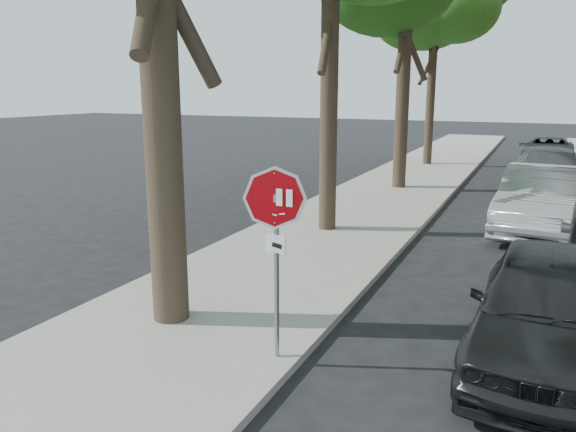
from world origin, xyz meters
name	(u,v)px	position (x,y,z in m)	size (l,w,h in m)	color
ground	(325,375)	(0.00, 0.00, 0.00)	(120.00, 120.00, 0.00)	black
sidewalk_left	(381,197)	(-2.50, 12.00, 0.06)	(4.00, 55.00, 0.12)	gray
curb_left	(443,202)	(-0.45, 12.00, 0.07)	(0.12, 55.00, 0.13)	#9E9384
stop_sign	(276,226)	(-0.70, -0.03, 1.95)	(0.76, 0.34, 2.61)	gray
tree_far	(435,9)	(-2.72, 21.11, 7.21)	(5.29, 4.91, 9.33)	black
car_a	(548,307)	(2.60, 1.59, 0.80)	(1.88, 4.68, 1.59)	black
car_b	(540,200)	(2.39, 9.46, 0.84)	(1.78, 5.10, 1.68)	#AFB0B8
car_c	(549,172)	(2.60, 15.11, 0.81)	(2.27, 5.59, 1.62)	#49494E
car_d	(548,152)	(2.60, 23.35, 0.69)	(2.28, 4.95, 1.38)	black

